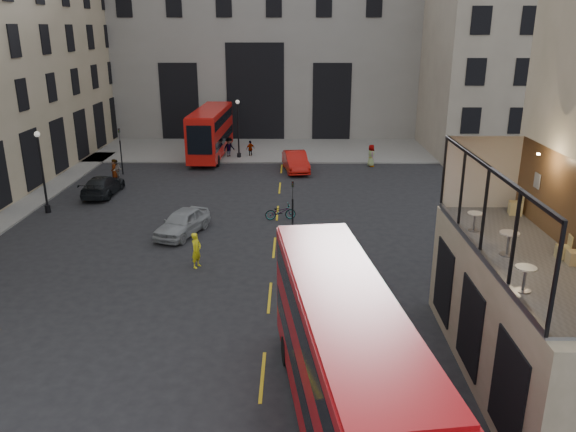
{
  "coord_description": "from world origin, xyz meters",
  "views": [
    {
      "loc": [
        -0.93,
        -16.63,
        11.51
      ],
      "look_at": [
        -1.21,
        8.56,
        3.0
      ],
      "focal_mm": 35.0,
      "sensor_mm": 36.0,
      "label": 1
    }
  ],
  "objects_px": {
    "street_lamp_b": "(238,133)",
    "bus_near": "(343,356)",
    "car_c": "(103,186)",
    "cafe_table_near": "(525,275)",
    "cafe_table_mid": "(509,240)",
    "cafe_chair_c": "(563,251)",
    "pedestrian_a": "(117,170)",
    "traffic_light_far": "(120,145)",
    "car_b": "(296,162)",
    "cafe_chair_d": "(516,207)",
    "cafe_table_far": "(475,219)",
    "pedestrian_b": "(229,148)",
    "bus_far": "(211,130)",
    "cafe_chair_b": "(575,257)",
    "car_a": "(182,222)",
    "traffic_light_near": "(293,206)",
    "cyclist": "(196,250)",
    "pedestrian_e": "(114,172)",
    "pedestrian_d": "(371,156)",
    "bicycle": "(280,212)",
    "pedestrian_c": "(250,149)",
    "street_lamp_a": "(43,177)"
  },
  "relations": [
    {
      "from": "street_lamp_b",
      "to": "bus_near",
      "type": "height_order",
      "value": "street_lamp_b"
    },
    {
      "from": "car_c",
      "to": "cafe_table_near",
      "type": "xyz_separation_m",
      "value": [
        20.06,
        -24.63,
        4.37
      ]
    },
    {
      "from": "cafe_table_mid",
      "to": "car_c",
      "type": "bearing_deg",
      "value": 132.98
    },
    {
      "from": "cafe_chair_c",
      "to": "pedestrian_a",
      "type": "bearing_deg",
      "value": 130.33
    },
    {
      "from": "traffic_light_far",
      "to": "car_b",
      "type": "xyz_separation_m",
      "value": [
        14.21,
        1.28,
        -1.6
      ]
    },
    {
      "from": "street_lamp_b",
      "to": "cafe_chair_d",
      "type": "bearing_deg",
      "value": -65.42
    },
    {
      "from": "cafe_table_far",
      "to": "cafe_chair_d",
      "type": "height_order",
      "value": "cafe_chair_d"
    },
    {
      "from": "pedestrian_b",
      "to": "cafe_chair_c",
      "type": "distance_m",
      "value": 37.58
    },
    {
      "from": "street_lamp_b",
      "to": "bus_near",
      "type": "distance_m",
      "value": 37.25
    },
    {
      "from": "cafe_table_near",
      "to": "cafe_table_far",
      "type": "height_order",
      "value": "cafe_table_near"
    },
    {
      "from": "cafe_table_mid",
      "to": "bus_far",
      "type": "bearing_deg",
      "value": 112.61
    },
    {
      "from": "cafe_chair_b",
      "to": "traffic_light_far",
      "type": "bearing_deg",
      "value": 128.29
    },
    {
      "from": "street_lamp_b",
      "to": "car_a",
      "type": "height_order",
      "value": "street_lamp_b"
    },
    {
      "from": "traffic_light_near",
      "to": "cafe_table_far",
      "type": "height_order",
      "value": "cafe_table_far"
    },
    {
      "from": "pedestrian_a",
      "to": "cafe_table_near",
      "type": "xyz_separation_m",
      "value": [
        20.3,
        -28.78,
        4.26
      ]
    },
    {
      "from": "street_lamp_b",
      "to": "cyclist",
      "type": "height_order",
      "value": "street_lamp_b"
    },
    {
      "from": "car_c",
      "to": "pedestrian_e",
      "type": "xyz_separation_m",
      "value": [
        -0.03,
        2.86,
        0.28
      ]
    },
    {
      "from": "car_a",
      "to": "pedestrian_d",
      "type": "bearing_deg",
      "value": 71.3
    },
    {
      "from": "pedestrian_e",
      "to": "cafe_chair_c",
      "type": "xyz_separation_m",
      "value": [
        22.23,
        -25.14,
        3.85
      ]
    },
    {
      "from": "pedestrian_a",
      "to": "car_b",
      "type": "bearing_deg",
      "value": 10.98
    },
    {
      "from": "traffic_light_near",
      "to": "bus_near",
      "type": "relative_size",
      "value": 0.32
    },
    {
      "from": "car_a",
      "to": "car_c",
      "type": "distance_m",
      "value": 10.84
    },
    {
      "from": "pedestrian_e",
      "to": "bus_far",
      "type": "bearing_deg",
      "value": 134.24
    },
    {
      "from": "car_c",
      "to": "traffic_light_near",
      "type": "bearing_deg",
      "value": 145.27
    },
    {
      "from": "traffic_light_near",
      "to": "bicycle",
      "type": "bearing_deg",
      "value": 99.23
    },
    {
      "from": "cyclist",
      "to": "pedestrian_a",
      "type": "xyz_separation_m",
      "value": [
        -9.1,
        16.86,
        -0.09
      ]
    },
    {
      "from": "car_c",
      "to": "cafe_table_mid",
      "type": "distance_m",
      "value": 30.46
    },
    {
      "from": "pedestrian_c",
      "to": "cafe_chair_b",
      "type": "xyz_separation_m",
      "value": [
        12.65,
        -35.37,
        4.08
      ]
    },
    {
      "from": "pedestrian_b",
      "to": "cyclist",
      "type": "bearing_deg",
      "value": -132.88
    },
    {
      "from": "traffic_light_near",
      "to": "car_a",
      "type": "relative_size",
      "value": 0.87
    },
    {
      "from": "car_b",
      "to": "pedestrian_d",
      "type": "xyz_separation_m",
      "value": [
        6.53,
        1.77,
        0.13
      ]
    },
    {
      "from": "bus_near",
      "to": "car_b",
      "type": "bearing_deg",
      "value": 92.31
    },
    {
      "from": "car_c",
      "to": "cafe_table_far",
      "type": "xyz_separation_m",
      "value": [
        20.17,
        -19.8,
        4.34
      ]
    },
    {
      "from": "traffic_light_near",
      "to": "pedestrian_b",
      "type": "distance_m",
      "value": 23.07
    },
    {
      "from": "car_c",
      "to": "pedestrian_d",
      "type": "bearing_deg",
      "value": -154.63
    },
    {
      "from": "traffic_light_far",
      "to": "pedestrian_a",
      "type": "xyz_separation_m",
      "value": [
        0.09,
        -1.8,
        -1.6
      ]
    },
    {
      "from": "car_c",
      "to": "pedestrian_a",
      "type": "distance_m",
      "value": 4.16
    },
    {
      "from": "cafe_table_near",
      "to": "cafe_chair_c",
      "type": "xyz_separation_m",
      "value": [
        2.13,
        2.35,
        -0.24
      ]
    },
    {
      "from": "bus_far",
      "to": "cafe_chair_c",
      "type": "distance_m",
      "value": 38.59
    },
    {
      "from": "traffic_light_far",
      "to": "bus_far",
      "type": "relative_size",
      "value": 0.34
    },
    {
      "from": "cafe_table_mid",
      "to": "cafe_chair_d",
      "type": "height_order",
      "value": "cafe_chair_d"
    },
    {
      "from": "bus_far",
      "to": "car_b",
      "type": "height_order",
      "value": "bus_far"
    },
    {
      "from": "car_b",
      "to": "bus_near",
      "type": "bearing_deg",
      "value": -96.26
    },
    {
      "from": "car_c",
      "to": "cafe_table_mid",
      "type": "xyz_separation_m",
      "value": [
        20.54,
        -22.05,
        4.41
      ]
    },
    {
      "from": "street_lamp_a",
      "to": "car_c",
      "type": "relative_size",
      "value": 1.1
    },
    {
      "from": "street_lamp_a",
      "to": "cafe_chair_b",
      "type": "xyz_separation_m",
      "value": [
        24.66,
        -18.71,
        2.45
      ]
    },
    {
      "from": "traffic_light_near",
      "to": "cafe_table_far",
      "type": "bearing_deg",
      "value": -56.32
    },
    {
      "from": "pedestrian_e",
      "to": "bicycle",
      "type": "bearing_deg",
      "value": 43.75
    },
    {
      "from": "cafe_table_far",
      "to": "car_a",
      "type": "bearing_deg",
      "value": 137.66
    },
    {
      "from": "traffic_light_far",
      "to": "cafe_table_far",
      "type": "xyz_separation_m",
      "value": [
        20.5,
        -25.75,
        2.62
      ]
    }
  ]
}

